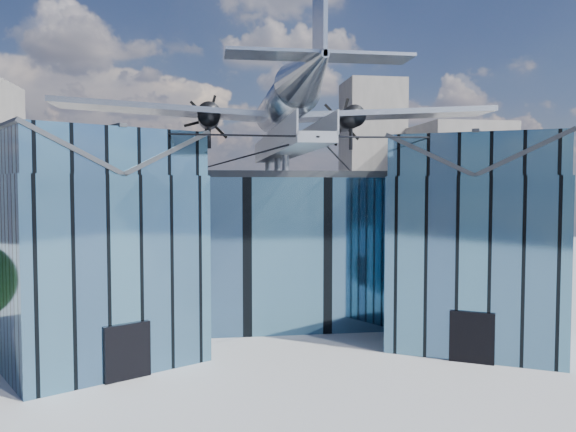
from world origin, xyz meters
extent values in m
plane|color=#939397|center=(0.00, 0.00, 0.00)|extent=(120.00, 120.00, 0.00)
cube|color=teal|center=(0.00, 9.00, 4.75)|extent=(28.00, 14.00, 9.50)
cube|color=#292C31|center=(0.00, 9.00, 9.70)|extent=(28.00, 14.00, 0.40)
cube|color=teal|center=(-10.50, -1.00, 4.75)|extent=(11.79, 11.43, 9.50)
cube|color=teal|center=(-10.50, -1.00, 10.60)|extent=(11.56, 11.20, 2.20)
cube|color=#292C31|center=(-12.45, -2.12, 10.60)|extent=(7.98, 9.23, 2.40)
cube|color=#292C31|center=(-8.55, 0.12, 10.60)|extent=(7.98, 9.23, 2.40)
cube|color=#292C31|center=(-10.50, -1.00, 11.75)|extent=(4.30, 7.10, 0.18)
cube|color=black|center=(-8.48, -4.51, 1.30)|extent=(2.03, 1.32, 2.60)
cube|color=black|center=(-6.60, 1.25, 4.75)|extent=(0.34, 0.34, 9.50)
cube|color=teal|center=(10.50, -1.00, 4.75)|extent=(11.79, 11.43, 9.50)
cube|color=teal|center=(10.50, -1.00, 10.60)|extent=(11.56, 11.20, 2.20)
cube|color=#292C31|center=(8.55, 0.12, 10.60)|extent=(7.98, 9.23, 2.40)
cube|color=#292C31|center=(12.45, -2.12, 10.60)|extent=(7.98, 9.23, 2.40)
cube|color=#292C31|center=(10.50, -1.00, 11.75)|extent=(4.30, 7.10, 0.18)
cube|color=black|center=(8.48, -4.51, 1.30)|extent=(2.03, 1.32, 2.60)
cube|color=black|center=(6.60, 1.25, 4.75)|extent=(0.34, 0.34, 9.50)
cube|color=#90949C|center=(0.00, 3.50, 11.10)|extent=(1.80, 21.00, 0.50)
cube|color=#90949C|center=(-0.90, 3.50, 11.75)|extent=(0.08, 21.00, 1.10)
cube|color=#90949C|center=(0.90, 3.50, 11.75)|extent=(0.08, 21.00, 1.10)
cylinder|color=#90949C|center=(0.00, 13.00, 10.43)|extent=(0.44, 0.44, 1.35)
cylinder|color=#90949C|center=(0.00, 7.00, 10.43)|extent=(0.44, 0.44, 1.35)
cylinder|color=#90949C|center=(0.00, 3.00, 10.43)|extent=(0.44, 0.44, 1.35)
cylinder|color=#90949C|center=(0.00, 4.00, 12.05)|extent=(0.70, 0.70, 1.40)
cylinder|color=black|center=(-5.25, -4.00, 11.40)|extent=(10.55, 6.08, 0.69)
cylinder|color=black|center=(5.25, -4.00, 11.40)|extent=(10.55, 6.08, 0.69)
cylinder|color=black|center=(-3.00, 1.50, 10.55)|extent=(6.09, 17.04, 1.19)
cylinder|color=black|center=(3.00, 1.50, 10.55)|extent=(6.09, 17.04, 1.19)
cylinder|color=#A1A6AE|center=(0.00, 4.00, 14.00)|extent=(2.50, 11.00, 2.50)
sphere|color=#A1A6AE|center=(0.00, 9.50, 14.00)|extent=(2.50, 2.50, 2.50)
cube|color=black|center=(0.00, 8.50, 14.69)|extent=(1.60, 1.40, 0.50)
cone|color=#A1A6AE|center=(0.00, -5.00, 14.30)|extent=(2.50, 7.00, 2.50)
cube|color=#A1A6AE|center=(0.00, -7.30, 15.90)|extent=(0.18, 2.40, 3.40)
cube|color=#A1A6AE|center=(0.00, -7.20, 14.50)|extent=(8.00, 1.80, 0.14)
cube|color=#A1A6AE|center=(-7.00, 5.00, 13.70)|extent=(14.00, 3.20, 1.08)
cylinder|color=black|center=(-4.60, 5.60, 13.45)|extent=(1.44, 3.20, 1.44)
cone|color=black|center=(-4.60, 7.40, 13.45)|extent=(0.70, 0.70, 0.70)
cube|color=black|center=(-4.60, 7.55, 13.45)|extent=(1.05, 0.06, 3.33)
cube|color=black|center=(-4.60, 7.55, 13.45)|extent=(2.53, 0.06, 2.53)
cube|color=black|center=(-4.60, 7.55, 13.45)|extent=(3.33, 0.06, 1.05)
cylinder|color=black|center=(-4.60, 5.00, 12.22)|extent=(0.24, 0.24, 1.75)
cube|color=#A1A6AE|center=(7.00, 5.00, 13.70)|extent=(14.00, 3.20, 1.08)
cylinder|color=black|center=(4.60, 5.60, 13.45)|extent=(1.44, 3.20, 1.44)
cone|color=black|center=(4.60, 7.40, 13.45)|extent=(0.70, 0.70, 0.70)
cube|color=black|center=(4.60, 7.55, 13.45)|extent=(1.05, 0.06, 3.33)
cube|color=black|center=(4.60, 7.55, 13.45)|extent=(2.53, 0.06, 2.53)
cube|color=black|center=(4.60, 7.55, 13.45)|extent=(3.33, 0.06, 1.05)
cylinder|color=black|center=(4.60, 5.00, 12.22)|extent=(0.24, 0.24, 1.75)
cube|color=slate|center=(32.00, 48.00, 9.00)|extent=(12.00, 14.00, 18.00)
cube|color=slate|center=(-20.00, 55.00, 7.00)|extent=(14.00, 10.00, 14.00)
cube|color=slate|center=(22.00, 58.00, 13.00)|extent=(9.00, 9.00, 26.00)
cylinder|color=#321F14|center=(19.29, 14.98, 1.24)|extent=(0.38, 0.38, 2.48)
sphere|color=#234819|center=(19.29, 14.98, 3.45)|extent=(3.63, 3.63, 3.24)
camera|label=1|loc=(-4.80, -30.92, 8.94)|focal=35.00mm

